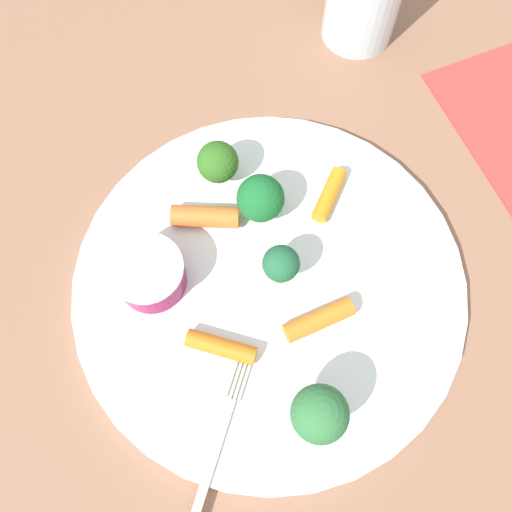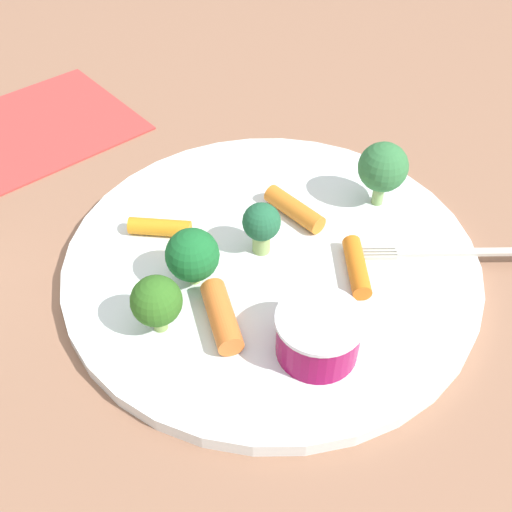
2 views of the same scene
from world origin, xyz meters
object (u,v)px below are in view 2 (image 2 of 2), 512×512
(plate, at_px, (271,261))
(broccoli_floret_3, at_px, (383,168))
(broccoli_floret_0, at_px, (192,255))
(carrot_stick_2, at_px, (357,267))
(sauce_cup, at_px, (324,333))
(carrot_stick_0, at_px, (221,316))
(carrot_stick_1, at_px, (294,209))
(fork, at_px, (478,252))
(napkin, at_px, (36,127))
(broccoli_floret_1, at_px, (261,224))
(broccoli_floret_2, at_px, (156,302))
(carrot_stick_3, at_px, (160,227))

(plate, relative_size, broccoli_floret_3, 5.57)
(broccoli_floret_0, bearing_deg, carrot_stick_2, -14.03)
(broccoli_floret_3, bearing_deg, sauce_cup, -128.57)
(broccoli_floret_0, bearing_deg, carrot_stick_0, -79.86)
(carrot_stick_1, height_order, fork, carrot_stick_1)
(broccoli_floret_0, bearing_deg, napkin, 111.08)
(broccoli_floret_3, bearing_deg, fork, -58.87)
(plate, relative_size, broccoli_floret_0, 6.88)
(broccoli_floret_1, xyz_separation_m, broccoli_floret_3, (0.11, 0.03, 0.01))
(carrot_stick_2, bearing_deg, fork, -5.34)
(plate, distance_m, broccoli_floret_2, 0.11)
(broccoli_floret_3, bearing_deg, carrot_stick_2, -125.98)
(broccoli_floret_0, height_order, fork, broccoli_floret_0)
(carrot_stick_3, bearing_deg, broccoli_floret_2, -101.14)
(broccoli_floret_0, distance_m, carrot_stick_1, 0.11)
(carrot_stick_3, bearing_deg, carrot_stick_1, -6.50)
(plate, height_order, carrot_stick_1, carrot_stick_1)
(broccoli_floret_3, distance_m, fork, 0.10)
(carrot_stick_0, height_order, carrot_stick_2, carrot_stick_0)
(sauce_cup, bearing_deg, carrot_stick_2, 48.46)
(carrot_stick_1, bearing_deg, sauce_cup, -102.25)
(carrot_stick_2, distance_m, fork, 0.10)
(plate, height_order, broccoli_floret_0, broccoli_floret_0)
(broccoli_floret_3, distance_m, carrot_stick_2, 0.09)
(carrot_stick_3, bearing_deg, carrot_stick_2, -33.77)
(broccoli_floret_2, height_order, broccoli_floret_3, broccoli_floret_3)
(broccoli_floret_0, bearing_deg, carrot_stick_1, 25.85)
(sauce_cup, distance_m, carrot_stick_1, 0.14)
(sauce_cup, bearing_deg, carrot_stick_3, 119.07)
(carrot_stick_2, bearing_deg, sauce_cup, -131.54)
(broccoli_floret_0, distance_m, carrot_stick_2, 0.12)
(plate, height_order, broccoli_floret_1, broccoli_floret_1)
(broccoli_floret_2, height_order, carrot_stick_1, broccoli_floret_2)
(plate, xyz_separation_m, carrot_stick_3, (-0.08, 0.05, 0.01))
(broccoli_floret_2, distance_m, fork, 0.25)
(plate, distance_m, sauce_cup, 0.10)
(broccoli_floret_2, height_order, fork, broccoli_floret_2)
(broccoli_floret_2, relative_size, broccoli_floret_3, 0.79)
(broccoli_floret_1, xyz_separation_m, carrot_stick_1, (0.04, 0.03, -0.02))
(plate, distance_m, carrot_stick_1, 0.05)
(broccoli_floret_2, bearing_deg, plate, 24.49)
(sauce_cup, xyz_separation_m, broccoli_floret_0, (-0.07, 0.09, 0.01))
(sauce_cup, relative_size, carrot_stick_3, 1.16)
(sauce_cup, distance_m, broccoli_floret_0, 0.11)
(broccoli_floret_1, distance_m, carrot_stick_3, 0.08)
(carrot_stick_2, height_order, carrot_stick_3, same)
(broccoli_floret_1, height_order, carrot_stick_0, broccoli_floret_1)
(carrot_stick_1, distance_m, carrot_stick_2, 0.08)
(sauce_cup, relative_size, fork, 0.31)
(plate, height_order, napkin, plate)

